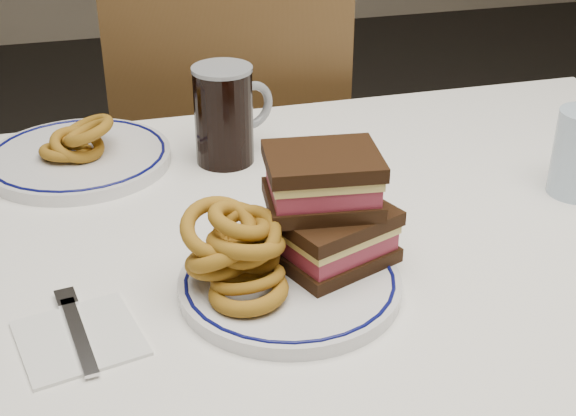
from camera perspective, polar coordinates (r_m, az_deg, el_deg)
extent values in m
cube|color=white|center=(1.06, 3.38, -1.94)|extent=(1.26, 0.86, 0.03)
cylinder|color=#493117|center=(1.74, 16.62, -4.73)|extent=(0.06, 0.06, 0.71)
cube|color=white|center=(1.47, -1.95, 3.47)|extent=(1.26, 0.01, 0.17)
cube|color=#493117|center=(1.86, -3.76, 3.17)|extent=(0.56, 0.56, 0.04)
cylinder|color=#493117|center=(2.16, 1.81, -0.41)|extent=(0.04, 0.04, 0.46)
cylinder|color=#493117|center=(1.82, 2.78, -6.55)|extent=(0.04, 0.04, 0.46)
cylinder|color=#493117|center=(2.16, -8.80, -0.66)|extent=(0.04, 0.04, 0.46)
cylinder|color=#493117|center=(1.83, -9.89, -6.81)|extent=(0.04, 0.04, 0.46)
cube|color=#493117|center=(1.56, -4.16, 9.05)|extent=(0.46, 0.13, 0.51)
cylinder|color=silver|center=(0.92, 0.12, -5.45)|extent=(0.26, 0.26, 0.02)
torus|color=#0A0D4F|center=(0.92, 0.12, -5.01)|extent=(0.24, 0.24, 0.00)
cube|color=black|center=(0.95, 3.26, -3.28)|extent=(0.16, 0.14, 0.02)
cube|color=#A93145|center=(0.94, 3.29, -2.28)|extent=(0.14, 0.13, 0.02)
cube|color=#E7CB67|center=(0.93, 3.32, -1.44)|extent=(0.15, 0.13, 0.01)
cube|color=black|center=(0.92, 3.34, -0.69)|extent=(0.16, 0.14, 0.02)
cube|color=black|center=(0.92, 2.43, 0.62)|extent=(0.14, 0.12, 0.02)
cube|color=#A93145|center=(0.92, 2.46, 1.69)|extent=(0.13, 0.11, 0.02)
cube|color=#E7CB67|center=(0.91, 2.48, 2.59)|extent=(0.13, 0.11, 0.01)
cube|color=black|center=(0.90, 2.50, 3.39)|extent=(0.14, 0.12, 0.02)
torus|color=brown|center=(0.88, -2.83, -5.93)|extent=(0.09, 0.09, 0.03)
torus|color=brown|center=(0.89, -2.87, -5.00)|extent=(0.09, 0.08, 0.05)
torus|color=brown|center=(0.90, -4.92, -3.81)|extent=(0.08, 0.08, 0.03)
torus|color=brown|center=(0.90, -2.94, -2.90)|extent=(0.08, 0.08, 0.05)
torus|color=brown|center=(0.88, -4.94, -3.32)|extent=(0.08, 0.08, 0.06)
torus|color=brown|center=(0.88, -3.02, -2.47)|extent=(0.09, 0.09, 0.05)
torus|color=brown|center=(0.88, -3.01, -2.05)|extent=(0.09, 0.08, 0.07)
torus|color=brown|center=(0.88, -4.96, -1.43)|extent=(0.09, 0.08, 0.05)
torus|color=brown|center=(0.88, -3.43, -0.89)|extent=(0.08, 0.07, 0.04)
cylinder|color=silver|center=(0.96, -2.69, -2.41)|extent=(0.05, 0.05, 0.03)
cylinder|color=#97020D|center=(0.95, -2.71, -1.90)|extent=(0.04, 0.04, 0.01)
cylinder|color=black|center=(1.21, -4.59, 6.53)|extent=(0.09, 0.09, 0.15)
cylinder|color=gray|center=(1.18, -4.73, 9.82)|extent=(0.09, 0.09, 0.01)
torus|color=gray|center=(1.23, -2.60, 7.30)|extent=(0.08, 0.04, 0.08)
cylinder|color=silver|center=(1.26, -14.66, 3.43)|extent=(0.28, 0.28, 0.02)
torus|color=#0A0D4F|center=(1.25, -14.71, 3.81)|extent=(0.26, 0.26, 0.01)
torus|color=brown|center=(1.24, -15.51, 3.90)|extent=(0.08, 0.08, 0.04)
torus|color=brown|center=(1.24, -14.77, 4.39)|extent=(0.09, 0.08, 0.05)
torus|color=brown|center=(1.26, -14.13, 5.37)|extent=(0.09, 0.09, 0.05)
torus|color=brown|center=(1.22, -14.02, 5.23)|extent=(0.08, 0.08, 0.05)
cube|color=silver|center=(0.88, -14.62, -8.95)|extent=(0.14, 0.14, 0.00)
cube|color=silver|center=(0.88, -14.65, -8.74)|extent=(0.04, 0.14, 0.00)
cube|color=silver|center=(0.94, -15.51, -6.15)|extent=(0.03, 0.04, 0.00)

